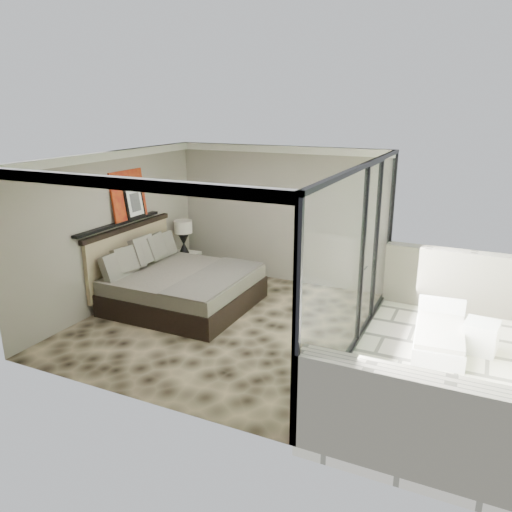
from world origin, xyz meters
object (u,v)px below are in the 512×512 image
at_px(bed, 179,285).
at_px(lounger, 439,336).
at_px(ottoman, 481,337).
at_px(nightstand, 185,264).
at_px(table_lamp, 183,232).

bearing_deg(bed, lounger, 3.59).
bearing_deg(lounger, ottoman, 6.99).
bearing_deg(nightstand, lounger, -9.52).
distance_m(nightstand, lounger, 5.47).
bearing_deg(lounger, bed, 178.83).
distance_m(table_lamp, ottoman, 6.08).
distance_m(bed, lounger, 4.56).
xyz_separation_m(bed, nightstand, (-0.80, 1.42, -0.11)).
height_order(nightstand, lounger, lounger).
distance_m(ottoman, lounger, 0.58).
bearing_deg(ottoman, bed, -175.49).
bearing_deg(ottoman, lounger, -168.25).
xyz_separation_m(bed, table_lamp, (-0.82, 1.45, 0.58)).
height_order(bed, ottoman, bed).
xyz_separation_m(bed, lounger, (4.55, 0.29, -0.21)).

